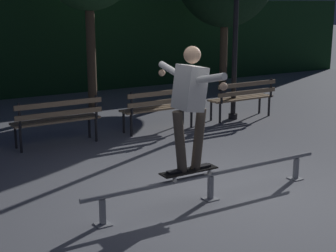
{
  "coord_description": "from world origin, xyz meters",
  "views": [
    {
      "loc": [
        -3.69,
        -5.18,
        2.52
      ],
      "look_at": [
        -0.17,
        0.68,
        0.85
      ],
      "focal_mm": 53.96,
      "sensor_mm": 36.0,
      "label": 1
    }
  ],
  "objects": [
    {
      "name": "grind_rail",
      "position": [
        0.0,
        -0.12,
        0.29
      ],
      "size": [
        3.62,
        0.18,
        0.38
      ],
      "color": "gray",
      "rests_on": "ground"
    },
    {
      "name": "park_bench_right_center",
      "position": [
        1.28,
        3.39,
        0.54
      ],
      "size": [
        1.61,
        0.44,
        0.88
      ],
      "color": "black",
      "rests_on": "ground"
    },
    {
      "name": "skateboard",
      "position": [
        -0.34,
        -0.12,
        0.45
      ],
      "size": [
        0.78,
        0.21,
        0.09
      ],
      "color": "black",
      "rests_on": "grind_rail"
    },
    {
      "name": "park_bench_left_center",
      "position": [
        -0.85,
        3.39,
        0.54
      ],
      "size": [
        1.61,
        0.44,
        0.88
      ],
      "color": "black",
      "rests_on": "ground"
    },
    {
      "name": "ground_plane",
      "position": [
        0.0,
        0.0,
        0.0
      ],
      "size": [
        90.0,
        90.0,
        0.0
      ],
      "primitive_type": "plane",
      "color": "slate"
    },
    {
      "name": "lamp_post_right",
      "position": [
        3.22,
        3.5,
        2.48
      ],
      "size": [
        0.32,
        0.32,
        3.9
      ],
      "color": "black",
      "rests_on": "ground"
    },
    {
      "name": "hedge_backdrop",
      "position": [
        0.0,
        9.12,
        1.31
      ],
      "size": [
        24.0,
        1.2,
        2.62
      ],
      "primitive_type": "cube",
      "color": "#193D1E",
      "rests_on": "ground"
    },
    {
      "name": "park_bench_rightmost",
      "position": [
        3.41,
        3.39,
        0.54
      ],
      "size": [
        1.61,
        0.44,
        0.88
      ],
      "color": "black",
      "rests_on": "ground"
    },
    {
      "name": "skateboarder",
      "position": [
        -0.34,
        -0.12,
        1.39
      ],
      "size": [
        0.62,
        1.41,
        1.56
      ],
      "color": "black",
      "rests_on": "skateboard"
    }
  ]
}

